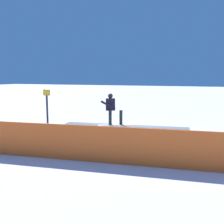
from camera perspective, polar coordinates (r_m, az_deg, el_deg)
name	(u,v)px	position (r m, az deg, el deg)	size (l,w,h in m)	color
ground_plane	(125,137)	(11.41, 2.87, -5.60)	(120.00, 120.00, 0.00)	white
grind_box	(125,132)	(11.36, 2.87, -4.44)	(5.57, 1.26, 0.52)	white
snowboarder	(112,108)	(11.25, -0.02, 0.89)	(1.53, 0.97, 1.42)	silver
safety_fence	(89,144)	(8.09, -5.16, -7.10)	(9.75, 0.06, 1.17)	orange
trail_marker	(47,108)	(13.36, -14.36, 0.88)	(0.40, 0.10, 2.02)	#262628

